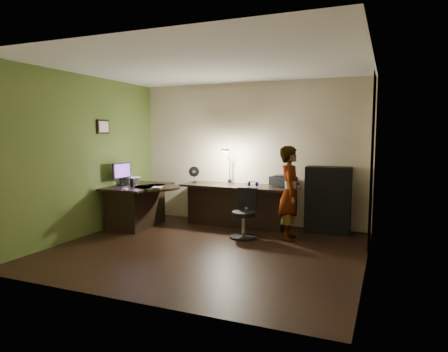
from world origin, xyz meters
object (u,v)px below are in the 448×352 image
at_px(monitor, 121,177).
at_px(office_chair, 244,214).
at_px(person, 290,193).
at_px(desk_right, 236,205).
at_px(cabinet, 328,200).
at_px(desk_left, 138,206).

relative_size(monitor, office_chair, 0.55).
relative_size(monitor, person, 0.29).
xyz_separation_m(desk_right, cabinet, (1.67, 0.15, 0.19)).
height_order(desk_left, office_chair, office_chair).
xyz_separation_m(cabinet, person, (-0.51, -0.73, 0.19)).
height_order(desk_right, person, person).
height_order(cabinet, office_chair, cabinet).
height_order(desk_right, monitor, monitor).
height_order(office_chair, person, person).
height_order(desk_left, desk_right, desk_left).
xyz_separation_m(desk_left, desk_right, (1.65, 0.76, -0.00)).
relative_size(desk_right, monitor, 4.58).
bearing_deg(desk_left, person, 1.34).
bearing_deg(desk_left, monitor, -151.99).
distance_m(desk_right, cabinet, 1.68).
height_order(desk_left, cabinet, cabinet).
bearing_deg(monitor, office_chair, 7.81).
bearing_deg(desk_left, office_chair, -2.88).
xyz_separation_m(monitor, office_chair, (2.35, 0.14, -0.53)).
height_order(monitor, person, person).
distance_m(office_chair, person, 0.84).
bearing_deg(person, office_chair, 92.98).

